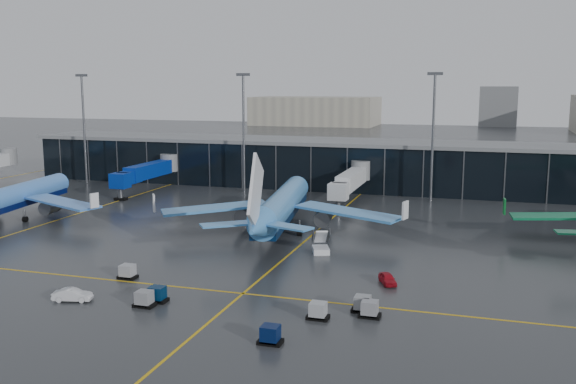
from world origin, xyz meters
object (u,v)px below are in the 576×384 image
(baggage_carts, at_px, (245,303))
(service_van_white, at_px, (72,295))
(airliner_klm_near, at_px, (282,189))
(mobile_airstair, at_px, (321,247))
(airliner_arkefly, at_px, (15,183))
(service_van_red, at_px, (388,279))

(baggage_carts, bearing_deg, service_van_white, -170.81)
(airliner_klm_near, height_order, service_van_white, airliner_klm_near)
(airliner_klm_near, bearing_deg, mobile_airstair, -58.16)
(airliner_klm_near, distance_m, service_van_white, 40.42)
(airliner_klm_near, relative_size, mobile_airstair, 12.01)
(baggage_carts, height_order, mobile_airstair, mobile_airstair)
(baggage_carts, xyz_separation_m, mobile_airstair, (1.83, 24.48, 0.01))
(airliner_arkefly, xyz_separation_m, service_van_white, (35.68, -33.91, -5.62))
(baggage_carts, relative_size, service_van_red, 8.65)
(mobile_airstair, bearing_deg, airliner_arkefly, 152.92)
(airliner_arkefly, xyz_separation_m, service_van_red, (67.31, -17.74, -5.67))
(service_van_red, distance_m, service_van_white, 35.52)
(service_van_red, bearing_deg, airliner_arkefly, 141.06)
(mobile_airstair, bearing_deg, baggage_carts, -114.88)
(airliner_arkefly, relative_size, baggage_carts, 1.27)
(airliner_klm_near, xyz_separation_m, mobile_airstair, (9.09, -10.71, -6.19))
(airliner_arkefly, distance_m, service_van_red, 69.84)
(airliner_klm_near, bearing_deg, service_van_white, -115.25)
(baggage_carts, distance_m, service_van_red, 18.37)
(airliner_arkefly, height_order, service_van_white, airliner_arkefly)
(airliner_klm_near, height_order, service_van_red, airliner_klm_near)
(service_van_red, height_order, service_van_white, service_van_white)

